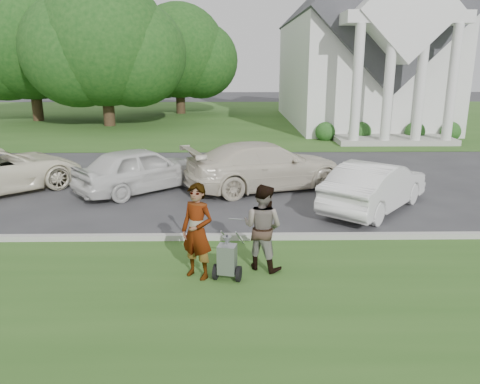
{
  "coord_description": "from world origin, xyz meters",
  "views": [
    {
      "loc": [
        0.35,
        -10.05,
        4.14
      ],
      "look_at": [
        0.52,
        0.0,
        1.36
      ],
      "focal_mm": 35.0,
      "sensor_mm": 36.0,
      "label": 1
    }
  ],
  "objects_px": {
    "church": "(360,35)",
    "person_right": "(263,228)",
    "tree_far": "(30,40)",
    "car_c": "(266,166)",
    "car_d": "(375,186)",
    "striping_cart": "(227,260)",
    "tree_back": "(179,55)",
    "person_left": "(197,232)",
    "tree_left": "(104,47)",
    "car_b": "(141,169)",
    "parking_meter_near": "(194,211)"
  },
  "relations": [
    {
      "from": "church",
      "to": "tree_back",
      "type": "distance_m",
      "value": 14.77
    },
    {
      "from": "car_b",
      "to": "car_c",
      "type": "bearing_deg",
      "value": -127.42
    },
    {
      "from": "tree_far",
      "to": "tree_left",
      "type": "bearing_deg",
      "value": -26.56
    },
    {
      "from": "parking_meter_near",
      "to": "striping_cart",
      "type": "bearing_deg",
      "value": -65.45
    },
    {
      "from": "person_left",
      "to": "car_c",
      "type": "distance_m",
      "value": 7.05
    },
    {
      "from": "person_right",
      "to": "car_b",
      "type": "distance_m",
      "value": 7.15
    },
    {
      "from": "tree_back",
      "to": "car_c",
      "type": "xyz_separation_m",
      "value": [
        5.48,
        -24.65,
        -3.93
      ]
    },
    {
      "from": "tree_back",
      "to": "person_right",
      "type": "bearing_deg",
      "value": -80.91
    },
    {
      "from": "tree_left",
      "to": "tree_far",
      "type": "distance_m",
      "value": 6.73
    },
    {
      "from": "tree_back",
      "to": "person_right",
      "type": "xyz_separation_m",
      "value": [
        4.97,
        -31.06,
        -3.83
      ]
    },
    {
      "from": "person_left",
      "to": "car_d",
      "type": "bearing_deg",
      "value": 73.84
    },
    {
      "from": "person_left",
      "to": "car_b",
      "type": "bearing_deg",
      "value": 140.89
    },
    {
      "from": "church",
      "to": "person_right",
      "type": "xyz_separation_m",
      "value": [
        -8.04,
        -24.19,
        -5.04
      ]
    },
    {
      "from": "tree_left",
      "to": "striping_cart",
      "type": "distance_m",
      "value": 25.44
    },
    {
      "from": "person_left",
      "to": "tree_back",
      "type": "bearing_deg",
      "value": 128.03
    },
    {
      "from": "church",
      "to": "person_right",
      "type": "relative_size",
      "value": 13.45
    },
    {
      "from": "tree_back",
      "to": "person_left",
      "type": "bearing_deg",
      "value": -83.35
    },
    {
      "from": "striping_cart",
      "to": "tree_far",
      "type": "bearing_deg",
      "value": 130.84
    },
    {
      "from": "car_b",
      "to": "car_d",
      "type": "height_order",
      "value": "car_b"
    },
    {
      "from": "car_c",
      "to": "car_b",
      "type": "bearing_deg",
      "value": 72.62
    },
    {
      "from": "person_right",
      "to": "car_d",
      "type": "distance_m",
      "value": 5.33
    },
    {
      "from": "person_right",
      "to": "tree_far",
      "type": "bearing_deg",
      "value": -29.14
    },
    {
      "from": "church",
      "to": "tree_far",
      "type": "relative_size",
      "value": 2.07
    },
    {
      "from": "tree_far",
      "to": "person_left",
      "type": "distance_m",
      "value": 30.16
    },
    {
      "from": "tree_left",
      "to": "tree_back",
      "type": "bearing_deg",
      "value": 63.43
    },
    {
      "from": "striping_cart",
      "to": "car_c",
      "type": "height_order",
      "value": "car_c"
    },
    {
      "from": "car_d",
      "to": "striping_cart",
      "type": "bearing_deg",
      "value": 87.14
    },
    {
      "from": "parking_meter_near",
      "to": "car_d",
      "type": "relative_size",
      "value": 0.33
    },
    {
      "from": "car_b",
      "to": "car_d",
      "type": "distance_m",
      "value": 7.46
    },
    {
      "from": "church",
      "to": "person_right",
      "type": "distance_m",
      "value": 25.98
    },
    {
      "from": "tree_far",
      "to": "striping_cart",
      "type": "bearing_deg",
      "value": -61.81
    },
    {
      "from": "church",
      "to": "tree_left",
      "type": "height_order",
      "value": "church"
    },
    {
      "from": "tree_left",
      "to": "tree_far",
      "type": "xyz_separation_m",
      "value": [
        -6.0,
        3.0,
        0.58
      ]
    },
    {
      "from": "person_left",
      "to": "car_b",
      "type": "distance_m",
      "value": 6.97
    },
    {
      "from": "tree_left",
      "to": "person_left",
      "type": "xyz_separation_m",
      "value": [
        7.67,
        -23.46,
        -4.15
      ]
    },
    {
      "from": "person_left",
      "to": "car_d",
      "type": "relative_size",
      "value": 0.44
    },
    {
      "from": "tree_left",
      "to": "car_c",
      "type": "xyz_separation_m",
      "value": [
        9.48,
        -16.65,
        -4.32
      ]
    },
    {
      "from": "parking_meter_near",
      "to": "car_c",
      "type": "bearing_deg",
      "value": 69.2
    },
    {
      "from": "tree_far",
      "to": "car_b",
      "type": "bearing_deg",
      "value": -60.31
    },
    {
      "from": "tree_far",
      "to": "tree_back",
      "type": "bearing_deg",
      "value": 26.56
    },
    {
      "from": "church",
      "to": "car_d",
      "type": "relative_size",
      "value": 5.59
    },
    {
      "from": "church",
      "to": "striping_cart",
      "type": "bearing_deg",
      "value": -109.5
    },
    {
      "from": "car_b",
      "to": "car_c",
      "type": "height_order",
      "value": "car_c"
    },
    {
      "from": "parking_meter_near",
      "to": "person_right",
      "type": "bearing_deg",
      "value": -37.73
    },
    {
      "from": "tree_far",
      "to": "car_c",
      "type": "xyz_separation_m",
      "value": [
        15.48,
        -19.65,
        -4.9
      ]
    },
    {
      "from": "tree_back",
      "to": "person_left",
      "type": "distance_m",
      "value": 31.9
    },
    {
      "from": "car_d",
      "to": "church",
      "type": "bearing_deg",
      "value": -62.54
    },
    {
      "from": "church",
      "to": "parking_meter_near",
      "type": "xyz_separation_m",
      "value": [
        -9.53,
        -23.04,
        -5.05
      ]
    },
    {
      "from": "car_c",
      "to": "striping_cart",
      "type": "bearing_deg",
      "value": 149.1
    },
    {
      "from": "person_left",
      "to": "tree_far",
      "type": "bearing_deg",
      "value": 148.7
    }
  ]
}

